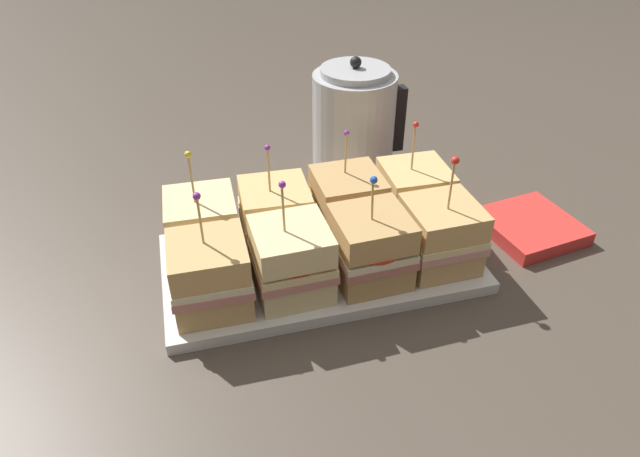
{
  "coord_description": "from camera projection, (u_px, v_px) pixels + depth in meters",
  "views": [
    {
      "loc": [
        -0.17,
        -0.66,
        0.56
      ],
      "look_at": [
        0.0,
        0.0,
        0.07
      ],
      "focal_mm": 32.0,
      "sensor_mm": 36.0,
      "label": 1
    }
  ],
  "objects": [
    {
      "name": "sandwich_front_far_right",
      "position": [
        440.0,
        235.0,
        0.83
      ],
      "size": [
        0.11,
        0.11,
        0.18
      ],
      "color": "tan",
      "rests_on": "serving_platter"
    },
    {
      "name": "sandwich_front_far_left",
      "position": [
        210.0,
        275.0,
        0.76
      ],
      "size": [
        0.11,
        0.11,
        0.18
      ],
      "color": "tan",
      "rests_on": "serving_platter"
    },
    {
      "name": "serving_platter",
      "position": [
        320.0,
        263.0,
        0.87
      ],
      "size": [
        0.47,
        0.25,
        0.02
      ],
      "color": "silver",
      "rests_on": "ground_plane"
    },
    {
      "name": "sandwich_back_center_left",
      "position": [
        276.0,
        216.0,
        0.87
      ],
      "size": [
        0.11,
        0.11,
        0.18
      ],
      "color": "tan",
      "rests_on": "serving_platter"
    },
    {
      "name": "napkin_stack",
      "position": [
        530.0,
        226.0,
        0.95
      ],
      "size": [
        0.16,
        0.16,
        0.02
      ],
      "color": "red",
      "rests_on": "ground_plane"
    },
    {
      "name": "sandwich_front_center_left",
      "position": [
        292.0,
        260.0,
        0.78
      ],
      "size": [
        0.11,
        0.11,
        0.18
      ],
      "color": "beige",
      "rests_on": "serving_platter"
    },
    {
      "name": "sandwich_back_center_right",
      "position": [
        347.0,
        205.0,
        0.89
      ],
      "size": [
        0.11,
        0.11,
        0.18
      ],
      "color": "tan",
      "rests_on": "serving_platter"
    },
    {
      "name": "sandwich_back_far_left",
      "position": [
        203.0,
        228.0,
        0.85
      ],
      "size": [
        0.11,
        0.11,
        0.18
      ],
      "color": "beige",
      "rests_on": "serving_platter"
    },
    {
      "name": "ground_plane",
      "position": [
        320.0,
        267.0,
        0.88
      ],
      "size": [
        6.0,
        6.0,
        0.0
      ],
      "primitive_type": "plane",
      "color": "#4C4238"
    },
    {
      "name": "sandwich_front_center_right",
      "position": [
        371.0,
        248.0,
        0.8
      ],
      "size": [
        0.11,
        0.11,
        0.17
      ],
      "color": "tan",
      "rests_on": "serving_platter"
    },
    {
      "name": "sandwich_back_far_right",
      "position": [
        414.0,
        196.0,
        0.92
      ],
      "size": [
        0.11,
        0.11,
        0.18
      ],
      "color": "tan",
      "rests_on": "serving_platter"
    },
    {
      "name": "kettle_steel",
      "position": [
        354.0,
        127.0,
        1.04
      ],
      "size": [
        0.17,
        0.15,
        0.24
      ],
      "color": "#B7BABF",
      "rests_on": "ground_plane"
    }
  ]
}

